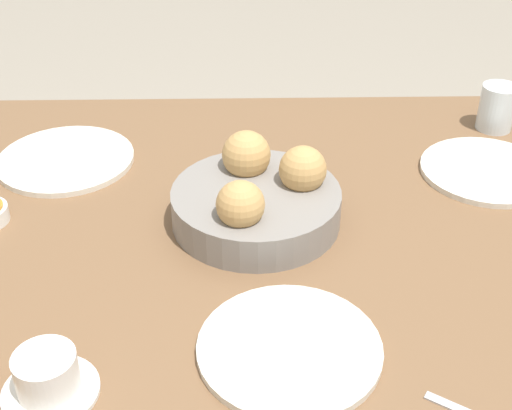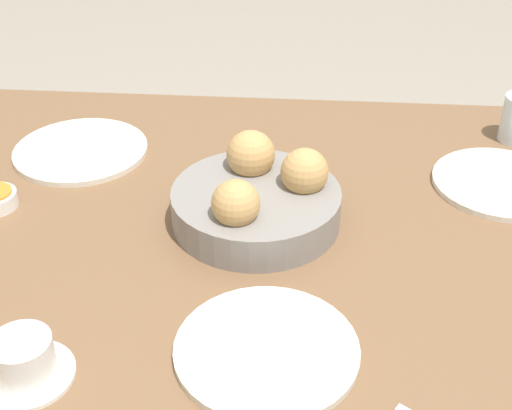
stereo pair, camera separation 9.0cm
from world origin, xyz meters
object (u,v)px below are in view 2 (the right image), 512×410
Objects in this scene: plate_near_left at (500,183)px; coffee_cup at (24,361)px; plate_far_center at (267,350)px; bread_basket at (258,198)px; plate_near_right at (81,150)px.

plate_near_left is 0.79m from coffee_cup.
bread_basket is at bearing -83.52° from plate_far_center.
bread_basket is at bearing -125.49° from coffee_cup.
coffee_cup reaches higher than plate_far_center.
bread_basket is 1.09× the size of plate_near_right.
bread_basket is 2.32× the size of coffee_cup.
plate_far_center is at bearing 48.79° from plate_near_left.
bread_basket is 0.42m from coffee_cup.
plate_near_right is at bearing -80.44° from coffee_cup.
plate_near_left and plate_near_right have the same top height.
plate_near_left is at bearing -161.50° from bread_basket.
coffee_cup is at bearing 36.60° from plate_near_left.
plate_far_center is at bearing -167.66° from coffee_cup.
coffee_cup is at bearing 99.56° from plate_near_right.
bread_basket is 0.42m from plate_near_left.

